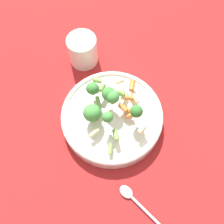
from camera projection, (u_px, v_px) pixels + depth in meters
The scene contains 5 objects.
ground_plane at pixel (112, 120), 0.71m from camera, with size 3.00×3.00×0.00m, color maroon.
bowl at pixel (112, 117), 0.69m from camera, with size 0.27×0.27×0.04m.
pasta_salad at pixel (107, 104), 0.64m from camera, with size 0.15×0.22×0.07m.
cup at pixel (83, 50), 0.75m from camera, with size 0.09×0.09×0.09m.
spoon at pixel (139, 205), 0.62m from camera, with size 0.11×0.17×0.01m.
Camera 1 is at (-0.07, -0.27, 0.66)m, focal length 42.00 mm.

